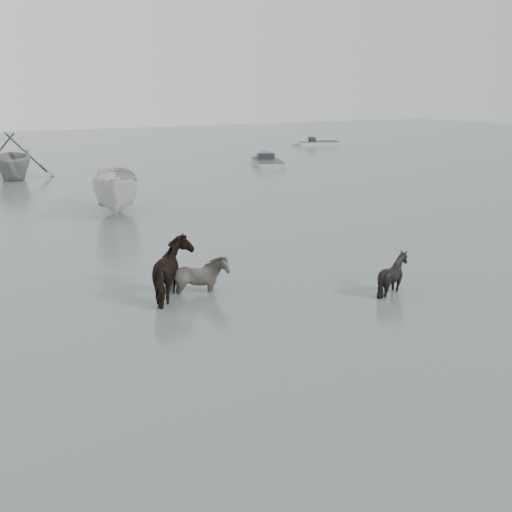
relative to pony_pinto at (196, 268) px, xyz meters
name	(u,v)px	position (x,y,z in m)	size (l,w,h in m)	color
ground	(311,307)	(1.92, -2.34, -0.68)	(140.00, 140.00, 0.00)	#53635C
pony_pinto	(196,268)	(0.00, 0.00, 0.00)	(0.73, 1.61, 1.36)	black
pony_dark	(176,264)	(-0.55, 0.01, 0.17)	(1.69, 1.44, 1.70)	black
pony_black	(393,268)	(4.42, -2.37, -0.05)	(1.02, 1.14, 1.26)	black
rowboat_trail	(12,154)	(-0.41, 24.64, 0.71)	(4.56, 5.28, 2.78)	gray
boat_small	(117,190)	(1.62, 11.66, 0.29)	(1.88, 5.00, 1.93)	beige
skiff_port	(268,160)	(15.60, 23.05, -0.30)	(5.57, 1.60, 0.75)	#A5A7A5
skiff_star	(318,141)	(27.41, 34.16, -0.30)	(4.89, 1.60, 0.75)	#B9BAB4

